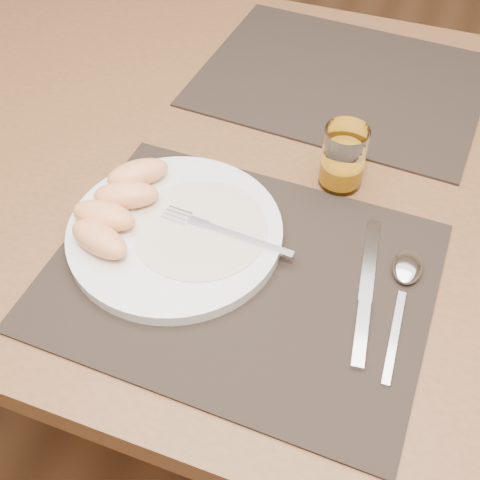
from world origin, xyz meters
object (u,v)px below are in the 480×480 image
(fork, at_px, (216,229))
(knife, at_px, (365,301))
(placemat_near, at_px, (240,275))
(plate, at_px, (175,232))
(placemat_far, at_px, (341,80))
(table, at_px, (283,201))
(juice_glass, at_px, (343,160))
(spoon, at_px, (406,276))

(fork, distance_m, knife, 0.20)
(placemat_near, relative_size, plate, 1.67)
(plate, xyz_separation_m, fork, (0.05, 0.01, 0.01))
(placemat_far, bearing_deg, placemat_near, -92.02)
(fork, bearing_deg, placemat_far, 80.87)
(plate, bearing_deg, table, 65.62)
(table, height_order, placemat_near, placemat_near)
(placemat_far, bearing_deg, juice_glass, -76.70)
(placemat_far, distance_m, fork, 0.40)
(plate, bearing_deg, juice_glass, 45.09)
(table, relative_size, spoon, 7.31)
(placemat_near, relative_size, spoon, 2.35)
(fork, xyz_separation_m, juice_glass, (0.12, 0.16, 0.02))
(table, bearing_deg, spoon, -38.78)
(placemat_far, bearing_deg, spoon, -65.67)
(knife, relative_size, juice_glass, 2.48)
(placemat_far, bearing_deg, plate, -105.36)
(plate, distance_m, knife, 0.25)
(table, xyz_separation_m, placemat_far, (0.03, 0.22, 0.09))
(knife, distance_m, spoon, 0.06)
(table, distance_m, placemat_far, 0.24)
(fork, height_order, spoon, fork)
(plate, height_order, juice_glass, juice_glass)
(juice_glass, bearing_deg, plate, -134.91)
(knife, bearing_deg, fork, 170.99)
(placemat_near, bearing_deg, knife, 4.57)
(plate, relative_size, knife, 1.23)
(spoon, bearing_deg, placemat_far, 114.33)
(plate, distance_m, fork, 0.05)
(placemat_near, xyz_separation_m, juice_glass, (0.07, 0.20, 0.04))
(placemat_near, bearing_deg, table, 92.83)
(placemat_far, height_order, knife, knife)
(knife, distance_m, juice_glass, 0.21)
(placemat_far, relative_size, spoon, 2.35)
(fork, bearing_deg, plate, -163.88)
(plate, distance_m, spoon, 0.29)
(table, height_order, knife, knife)
(table, relative_size, placemat_near, 3.11)
(placemat_near, bearing_deg, plate, 163.41)
(knife, height_order, spoon, spoon)
(knife, xyz_separation_m, juice_glass, (-0.08, 0.19, 0.04))
(plate, bearing_deg, spoon, 6.47)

